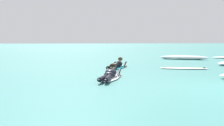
% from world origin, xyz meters
% --- Properties ---
extents(ground_plane, '(120.00, 120.00, 0.00)m').
position_xyz_m(ground_plane, '(0.00, 10.00, 0.00)').
color(ground_plane, '#387A75').
extents(surfer_near, '(1.11, 2.54, 0.54)m').
position_xyz_m(surfer_near, '(-3.37, 2.28, 0.13)').
color(surfer_near, silver).
rests_on(surfer_near, ground).
extents(surfer_far, '(1.26, 2.51, 0.54)m').
position_xyz_m(surfer_far, '(-2.83, 5.70, 0.14)').
color(surfer_far, '#2DB2D1').
rests_on(surfer_far, ground).
extents(drifting_surfboard, '(2.22, 1.02, 0.16)m').
position_xyz_m(drifting_surfboard, '(0.20, 5.20, 0.03)').
color(drifting_surfboard, white).
rests_on(drifting_surfboard, ground).
extents(whitewater_mid_right, '(3.11, 1.72, 0.27)m').
position_xyz_m(whitewater_mid_right, '(2.03, 10.84, 0.13)').
color(whitewater_mid_right, white).
rests_on(whitewater_mid_right, ground).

